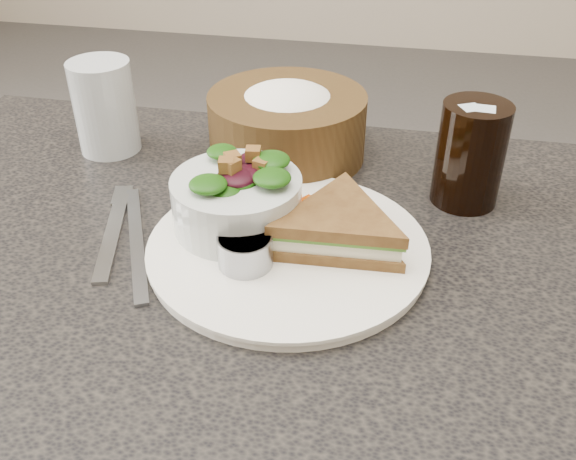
# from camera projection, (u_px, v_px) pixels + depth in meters

# --- Properties ---
(dinner_plate) EXTENTS (0.29, 0.29, 0.01)m
(dinner_plate) POSITION_uv_depth(u_px,v_px,m) (288.00, 249.00, 0.67)
(dinner_plate) COLOR white
(dinner_plate) RESTS_ON dining_table
(sandwich) EXTENTS (0.17, 0.17, 0.04)m
(sandwich) POSITION_uv_depth(u_px,v_px,m) (339.00, 228.00, 0.65)
(sandwich) COLOR brown
(sandwich) RESTS_ON dinner_plate
(salad_bowl) EXTENTS (0.18, 0.18, 0.08)m
(salad_bowl) POSITION_uv_depth(u_px,v_px,m) (237.00, 194.00, 0.67)
(salad_bowl) COLOR silver
(salad_bowl) RESTS_ON dinner_plate
(dressing_ramekin) EXTENTS (0.07, 0.07, 0.03)m
(dressing_ramekin) POSITION_uv_depth(u_px,v_px,m) (245.00, 251.00, 0.63)
(dressing_ramekin) COLOR gray
(dressing_ramekin) RESTS_ON dinner_plate
(orange_wedge) EXTENTS (0.09, 0.09, 0.03)m
(orange_wedge) POSITION_uv_depth(u_px,v_px,m) (308.00, 205.00, 0.70)
(orange_wedge) COLOR #FB5B09
(orange_wedge) RESTS_ON dinner_plate
(fork) EXTENTS (0.06, 0.17, 0.00)m
(fork) POSITION_uv_depth(u_px,v_px,m) (112.00, 235.00, 0.70)
(fork) COLOR #989899
(fork) RESTS_ON dining_table
(knife) EXTENTS (0.10, 0.20, 0.00)m
(knife) POSITION_uv_depth(u_px,v_px,m) (137.00, 241.00, 0.69)
(knife) COLOR #93969D
(knife) RESTS_ON dining_table
(bread_basket) EXTENTS (0.26, 0.26, 0.12)m
(bread_basket) POSITION_uv_depth(u_px,v_px,m) (287.00, 115.00, 0.82)
(bread_basket) COLOR brown
(bread_basket) RESTS_ON dining_table
(cola_glass) EXTENTS (0.08, 0.08, 0.13)m
(cola_glass) POSITION_uv_depth(u_px,v_px,m) (471.00, 150.00, 0.73)
(cola_glass) COLOR black
(cola_glass) RESTS_ON dining_table
(water_glass) EXTENTS (0.09, 0.09, 0.12)m
(water_glass) POSITION_uv_depth(u_px,v_px,m) (105.00, 107.00, 0.84)
(water_glass) COLOR #B6BEC1
(water_glass) RESTS_ON dining_table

